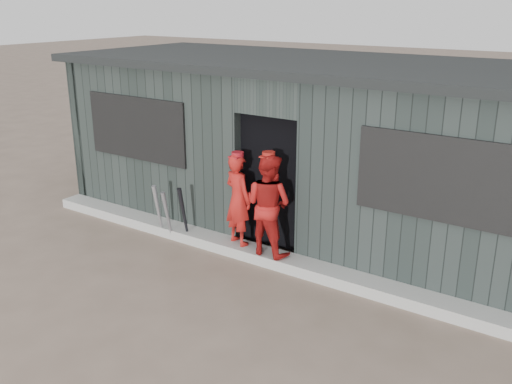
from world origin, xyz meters
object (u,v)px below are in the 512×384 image
Objects in this scene: dugout at (317,146)px; player_red_left at (238,199)px; player_red_right at (268,204)px; bat_left at (159,211)px; bat_right at (184,215)px; bat_mid at (168,216)px; player_grey_back at (289,202)px.

player_red_left is at bearing -101.67° from dugout.
player_red_right reaches higher than player_red_left.
dugout is (1.66, 1.89, 0.86)m from bat_left.
dugout is at bearing -84.59° from player_red_left.
bat_mid is at bearing -157.88° from bat_right.
dugout is at bearing 51.95° from bat_mid.
player_grey_back is (-0.06, 0.64, -0.16)m from player_red_right.
bat_right is 2.34m from dugout.
bat_mid is at bearing -0.21° from bat_left.
player_red_left is (0.90, 0.14, 0.38)m from bat_right.
bat_right is 1.49m from player_red_right.
player_red_right reaches higher than bat_left.
bat_mid is at bearing 29.03° from player_red_left.
bat_right is 0.63× the size of player_grey_back.
bat_mid is 0.09× the size of dugout.
player_red_right is at bearing -83.58° from dugout.
player_red_left is 0.95× the size of player_grey_back.
bat_left is at bearing -167.10° from bat_right.
bat_right is 0.62× the size of player_red_right.
dugout is (-0.19, 1.69, 0.43)m from player_red_right.
player_red_right is (1.85, 0.20, 0.43)m from bat_left.
dugout reaches higher than bat_right.
player_red_right is at bearing -167.14° from player_red_left.
player_grey_back is at bearing -83.19° from dugout.
bat_mid is 0.59× the size of player_red_left.
bat_left is 0.62× the size of player_grey_back.
player_red_right is at bearing 6.89° from bat_mid.
bat_left is 1.91m from player_red_right.
player_red_left reaches higher than bat_left.
player_red_right reaches higher than bat_right.
bat_mid is 0.55× the size of player_red_right.
bat_right is at bearing 26.14° from player_red_left.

